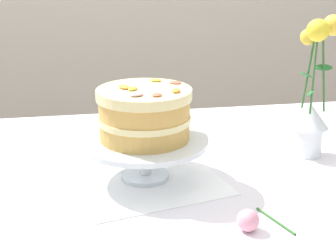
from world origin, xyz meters
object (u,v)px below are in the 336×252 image
object	(u,v)px
cake_stand	(145,145)
fallen_rose	(249,220)
flower_vase	(312,102)
dining_table	(184,208)
layer_cake	(144,114)

from	to	relation	value
cake_stand	fallen_rose	world-z (taller)	cake_stand
flower_vase	dining_table	bearing A→B (deg)	-168.91
dining_table	flower_vase	xyz separation A→B (m)	(0.34, 0.07, 0.23)
cake_stand	fallen_rose	xyz separation A→B (m)	(0.16, -0.26, -0.06)
flower_vase	layer_cake	bearing A→B (deg)	-170.38
cake_stand	flower_vase	world-z (taller)	flower_vase
flower_vase	fallen_rose	xyz separation A→B (m)	(-0.27, -0.33, -0.12)
cake_stand	layer_cake	xyz separation A→B (m)	(0.00, -0.00, 0.08)
flower_vase	fallen_rose	bearing A→B (deg)	-129.19
dining_table	flower_vase	world-z (taller)	flower_vase
cake_stand	flower_vase	distance (m)	0.44
dining_table	layer_cake	world-z (taller)	layer_cake
dining_table	fallen_rose	world-z (taller)	fallen_rose
layer_cake	flower_vase	distance (m)	0.44
cake_stand	layer_cake	bearing A→B (deg)	-34.60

